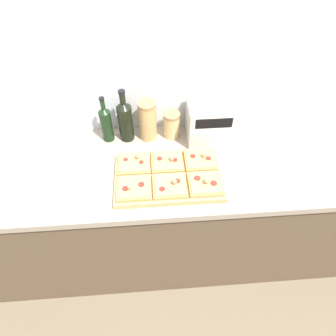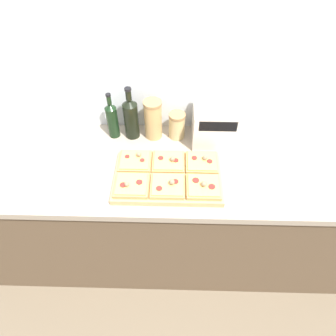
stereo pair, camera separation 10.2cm
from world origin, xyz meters
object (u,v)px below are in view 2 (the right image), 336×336
(grain_jar_tall, at_px, (153,119))
(grain_jar_short, at_px, (177,125))
(wine_bottle, at_px, (131,118))
(olive_oil_bottle, at_px, (112,119))
(cutting_board, at_px, (168,177))
(toaster_oven, at_px, (215,125))

(grain_jar_tall, height_order, grain_jar_short, grain_jar_tall)
(wine_bottle, bearing_deg, olive_oil_bottle, 180.00)
(cutting_board, height_order, grain_jar_short, grain_jar_short)
(olive_oil_bottle, distance_m, grain_jar_tall, 0.23)
(olive_oil_bottle, relative_size, grain_jar_short, 1.78)
(wine_bottle, xyz_separation_m, toaster_oven, (0.47, -0.03, -0.02))
(grain_jar_short, bearing_deg, grain_jar_tall, 180.00)
(grain_jar_tall, distance_m, toaster_oven, 0.34)
(olive_oil_bottle, bearing_deg, toaster_oven, -2.97)
(wine_bottle, distance_m, grain_jar_tall, 0.12)
(grain_jar_tall, height_order, toaster_oven, grain_jar_tall)
(cutting_board, relative_size, toaster_oven, 2.00)
(olive_oil_bottle, height_order, grain_jar_short, olive_oil_bottle)
(cutting_board, bearing_deg, olive_oil_bottle, 133.97)
(wine_bottle, xyz_separation_m, grain_jar_tall, (0.12, 0.00, -0.01))
(wine_bottle, bearing_deg, cutting_board, -57.23)
(wine_bottle, relative_size, grain_jar_tall, 1.34)
(grain_jar_short, bearing_deg, toaster_oven, -8.08)
(cutting_board, bearing_deg, grain_jar_tall, 105.30)
(olive_oil_bottle, bearing_deg, grain_jar_short, -0.00)
(grain_jar_short, xyz_separation_m, toaster_oven, (0.21, -0.03, 0.03))
(olive_oil_bottle, height_order, grain_jar_tall, olive_oil_bottle)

